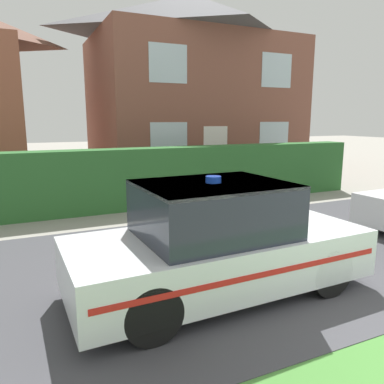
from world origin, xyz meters
name	(u,v)px	position (x,y,z in m)	size (l,w,h in m)	color
road_strip	(263,253)	(0.00, 3.73, 0.01)	(28.00, 5.41, 0.01)	#424247
garden_hedge	(122,180)	(-1.44, 8.06, 0.80)	(14.84, 0.72, 1.61)	#2D662D
police_car	(218,243)	(-1.48, 2.72, 0.72)	(4.10, 1.80, 1.62)	black
house_right	(192,85)	(3.33, 14.05, 3.85)	(8.71, 6.33, 7.56)	brown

